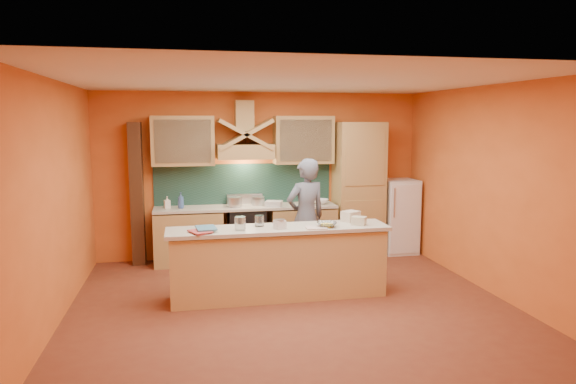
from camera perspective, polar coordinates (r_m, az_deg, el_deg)
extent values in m
cube|color=brown|center=(6.71, 0.33, -12.34)|extent=(5.50, 5.00, 0.01)
cube|color=white|center=(6.31, 0.35, 12.27)|extent=(5.50, 5.00, 0.01)
cube|color=orange|center=(8.80, -2.99, 1.90)|extent=(5.50, 0.02, 2.80)
cube|color=orange|center=(3.99, 7.74, -5.53)|extent=(5.50, 0.02, 2.80)
cube|color=orange|center=(6.40, -24.56, -1.09)|extent=(0.02, 5.00, 2.80)
cube|color=orange|center=(7.42, 21.61, 0.23)|extent=(0.02, 5.00, 2.80)
cube|color=tan|center=(8.57, -10.97, -4.98)|extent=(1.10, 0.60, 0.86)
cube|color=tan|center=(8.79, 1.55, -4.51)|extent=(1.10, 0.60, 0.86)
cube|color=beige|center=(8.53, -4.66, -1.69)|extent=(3.00, 0.62, 0.04)
cube|color=black|center=(8.62, -4.63, -4.64)|extent=(0.60, 0.58, 0.90)
cube|color=#193730|center=(8.76, -4.91, 0.87)|extent=(3.00, 0.03, 0.70)
cube|color=tan|center=(8.48, -4.77, 4.50)|extent=(0.92, 0.50, 0.24)
cube|color=tan|center=(8.56, -4.90, 8.42)|extent=(0.30, 0.30, 0.50)
cube|color=tan|center=(8.49, -11.60, 5.59)|extent=(1.00, 0.35, 0.80)
cube|color=tan|center=(8.72, 1.73, 5.81)|extent=(1.00, 0.35, 0.80)
cube|color=tan|center=(8.94, 7.83, 0.31)|extent=(0.80, 0.60, 2.30)
cube|color=white|center=(9.29, 12.15, -2.63)|extent=(0.58, 0.60, 1.30)
cube|color=#472816|center=(8.62, -16.43, -0.21)|extent=(0.20, 0.30, 2.30)
cube|color=#D9B56F|center=(6.83, -1.02, -8.07)|extent=(2.80, 0.55, 0.88)
cube|color=beige|center=(6.71, -1.03, -4.13)|extent=(2.90, 0.62, 0.05)
imported|color=slate|center=(7.73, 2.00, -2.80)|extent=(0.74, 0.59, 1.77)
cylinder|color=silver|center=(8.47, -5.95, -1.21)|extent=(0.30, 0.30, 0.17)
cylinder|color=silver|center=(8.59, -3.34, -1.17)|extent=(0.28, 0.28, 0.13)
imported|color=white|center=(8.50, -13.28, -1.11)|extent=(0.11, 0.11, 0.20)
imported|color=#365494|center=(8.43, -11.83, -0.92)|extent=(0.13, 0.13, 0.26)
imported|color=white|center=(8.73, 3.67, -1.06)|extent=(0.31, 0.31, 0.08)
cube|color=silver|center=(8.44, -1.59, -1.32)|extent=(0.32, 0.29, 0.09)
imported|color=#B54040|center=(6.41, -10.63, -4.50)|extent=(0.32, 0.36, 0.03)
imported|color=teal|center=(6.54, -10.14, -4.05)|extent=(0.28, 0.36, 0.03)
cylinder|color=silver|center=(6.54, -5.34, -3.49)|extent=(0.15, 0.15, 0.17)
cylinder|color=silver|center=(6.76, -3.20, -3.22)|extent=(0.16, 0.16, 0.14)
cube|color=silver|center=(6.60, -0.92, -3.64)|extent=(0.16, 0.16, 0.11)
imported|color=silver|center=(6.73, 4.33, -3.62)|extent=(0.31, 0.31, 0.06)
cube|color=beige|center=(6.63, 3.16, -3.99)|extent=(0.28, 0.22, 0.02)
cube|color=beige|center=(7.12, 6.96, -2.69)|extent=(0.28, 0.26, 0.14)
cube|color=beige|center=(6.90, 7.89, -3.18)|extent=(0.23, 0.22, 0.11)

